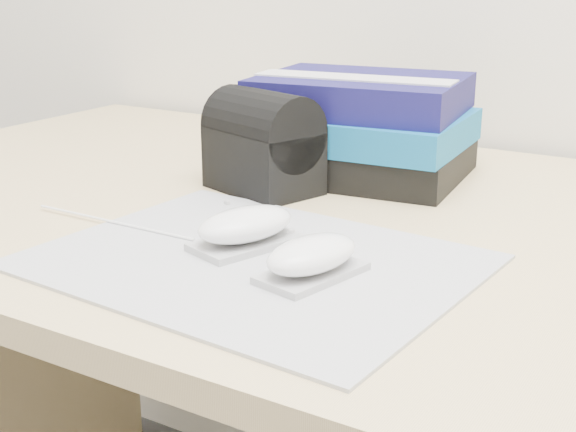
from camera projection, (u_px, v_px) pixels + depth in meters
The scene contains 7 objects.
desk at pixel (416, 383), 1.02m from camera, with size 1.60×0.80×0.73m.
mousepad at pixel (253, 261), 0.77m from camera, with size 0.40×0.31×0.00m, color gray.
mouse_rear at pixel (246, 227), 0.80m from camera, with size 0.09×0.12×0.05m.
mouse_front at pixel (312, 258), 0.72m from camera, with size 0.08×0.11×0.04m.
usb_cable at pixel (113, 222), 0.87m from camera, with size 0.00×0.00×0.22m, color white.
book_stack at pixel (362, 127), 1.07m from camera, with size 0.29×0.24×0.13m.
pouch at pixel (263, 143), 0.99m from camera, with size 0.16×0.13×0.13m.
Camera 1 is at (0.33, 0.79, 1.01)m, focal length 50.00 mm.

